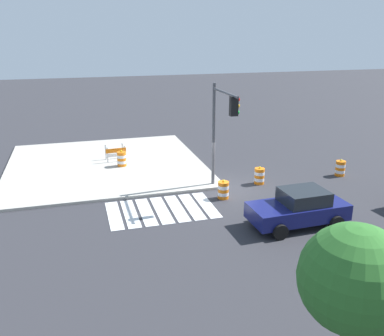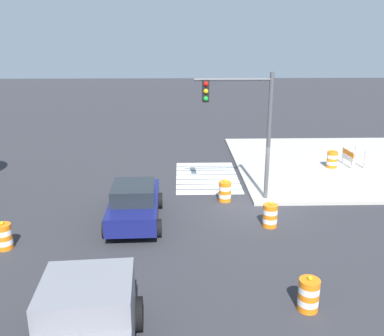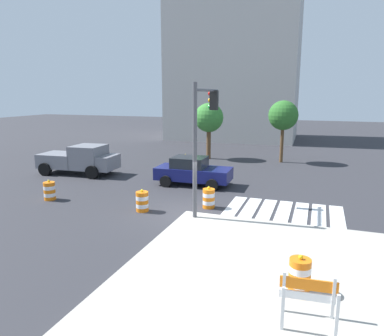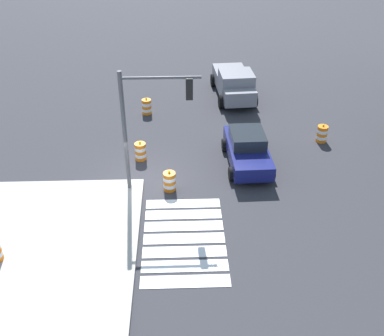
{
  "view_description": "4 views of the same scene",
  "coord_description": "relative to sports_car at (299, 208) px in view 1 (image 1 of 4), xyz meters",
  "views": [
    {
      "loc": [
        7.6,
        19.7,
        8.18
      ],
      "look_at": [
        2.17,
        0.7,
        1.61
      ],
      "focal_mm": 38.8,
      "sensor_mm": 36.0,
      "label": 1
    },
    {
      "loc": [
        -16.67,
        3.19,
        6.98
      ],
      "look_at": [
        1.33,
        2.66,
        1.34
      ],
      "focal_mm": 39.0,
      "sensor_mm": 36.0,
      "label": 2
    },
    {
      "loc": [
        5.28,
        -14.14,
        5.23
      ],
      "look_at": [
        -0.37,
        1.79,
        1.7
      ],
      "focal_mm": 33.71,
      "sensor_mm": 36.0,
      "label": 3
    },
    {
      "loc": [
        17.52,
        1.65,
        12.09
      ],
      "look_at": [
        0.74,
        2.22,
        1.2
      ],
      "focal_mm": 42.64,
      "sensor_mm": 36.0,
      "label": 4
    }
  ],
  "objects": [
    {
      "name": "street_tree_streetside_mid",
      "position": [
        4.1,
        8.86,
        2.74
      ],
      "size": [
        2.22,
        2.22,
        4.7
      ],
      "color": "brown",
      "rests_on": "ground"
    },
    {
      "name": "ground_plane",
      "position": [
        1.47,
        -5.0,
        -0.81
      ],
      "size": [
        120.0,
        120.0,
        0.0
      ],
      "primitive_type": "plane",
      "color": "#2D2D33"
    },
    {
      "name": "traffic_barrel_crosswalk_end",
      "position": [
        -0.55,
        -5.25,
        -0.36
      ],
      "size": [
        0.56,
        0.56,
        1.02
      ],
      "color": "orange",
      "rests_on": "ground"
    },
    {
      "name": "crosswalk_stripes",
      "position": [
        5.47,
        -3.2,
        -0.8
      ],
      "size": [
        5.1,
        3.2,
        0.02
      ],
      "color": "silver",
      "rests_on": "ground"
    },
    {
      "name": "sports_car",
      "position": [
        0.0,
        0.0,
        0.0
      ],
      "size": [
        4.35,
        2.23,
        1.63
      ],
      "color": "navy",
      "rests_on": "ground"
    },
    {
      "name": "construction_barricade",
      "position": [
        6.77,
        -11.27,
        -0.09
      ],
      "size": [
        1.3,
        0.86,
        1.0
      ],
      "color": "silver",
      "rests_on": "sidewalk_corner"
    },
    {
      "name": "traffic_barrel_near_corner",
      "position": [
        2.13,
        -3.79,
        -0.36
      ],
      "size": [
        0.56,
        0.56,
        1.02
      ],
      "color": "orange",
      "rests_on": "ground"
    },
    {
      "name": "traffic_light_pole",
      "position": [
        2.05,
        -4.46,
        3.1
      ],
      "size": [
        0.47,
        3.29,
        5.5
      ],
      "color": "#4C4C51",
      "rests_on": "sidewalk_corner"
    },
    {
      "name": "traffic_barrel_median_near",
      "position": [
        -5.73,
        -5.2,
        -0.36
      ],
      "size": [
        0.56,
        0.56,
        1.02
      ],
      "color": "orange",
      "rests_on": "ground"
    },
    {
      "name": "traffic_barrel_on_sidewalk",
      "position": [
        6.51,
        -10.14,
        -0.21
      ],
      "size": [
        0.56,
        0.56,
        1.02
      ],
      "color": "orange",
      "rests_on": "sidewalk_corner"
    },
    {
      "name": "sidewalk_corner",
      "position": [
        7.47,
        -11.0,
        -0.74
      ],
      "size": [
        12.0,
        12.0,
        0.15
      ],
      "primitive_type": "cube",
      "color": "#ADA89E",
      "rests_on": "ground"
    }
  ]
}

